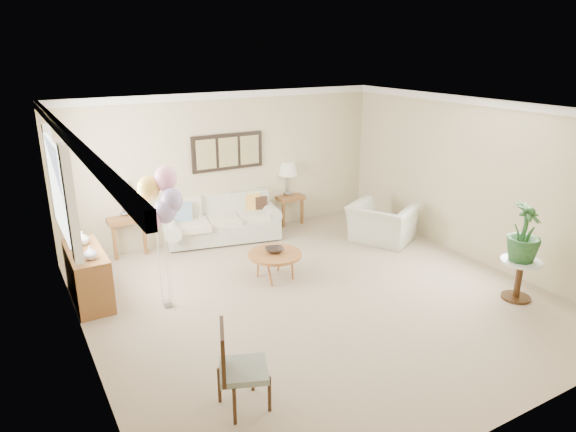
% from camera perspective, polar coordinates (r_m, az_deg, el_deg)
% --- Properties ---
extents(ground_plane, '(6.00, 6.00, 0.00)m').
position_cam_1_polar(ground_plane, '(7.30, 3.22, -9.00)').
color(ground_plane, tan).
extents(room_shell, '(6.04, 6.04, 2.60)m').
position_cam_1_polar(room_shell, '(6.72, 2.25, 3.49)').
color(room_shell, beige).
rests_on(room_shell, ground).
extents(wall_art_triptych, '(1.35, 0.06, 0.65)m').
position_cam_1_polar(wall_art_triptych, '(9.27, -6.70, 7.09)').
color(wall_art_triptych, black).
rests_on(wall_art_triptych, ground).
extents(sofa, '(2.34, 1.20, 0.81)m').
position_cam_1_polar(sofa, '(9.35, -7.40, -0.69)').
color(sofa, beige).
rests_on(sofa, ground).
extents(end_table_left, '(0.61, 0.56, 0.67)m').
position_cam_1_polar(end_table_left, '(9.00, -17.65, -0.56)').
color(end_table_left, brown).
rests_on(end_table_left, ground).
extents(end_table_right, '(0.53, 0.48, 0.58)m').
position_cam_1_polar(end_table_right, '(10.07, -0.01, 1.88)').
color(end_table_right, brown).
rests_on(end_table_right, ground).
extents(lamp_left, '(0.33, 0.33, 0.59)m').
position_cam_1_polar(lamp_left, '(8.84, -17.99, 2.87)').
color(lamp_left, gray).
rests_on(lamp_left, end_table_left).
extents(lamp_right, '(0.37, 0.37, 0.66)m').
position_cam_1_polar(lamp_right, '(9.92, -0.01, 5.17)').
color(lamp_right, gray).
rests_on(lamp_right, end_table_right).
extents(coffee_table, '(0.81, 0.81, 0.41)m').
position_cam_1_polar(coffee_table, '(7.69, -1.47, -4.36)').
color(coffee_table, '#A85E35').
rests_on(coffee_table, ground).
extents(decor_bowl, '(0.35, 0.35, 0.07)m').
position_cam_1_polar(decor_bowl, '(7.70, -1.52, -3.80)').
color(decor_bowl, black).
rests_on(decor_bowl, coffee_table).
extents(armchair, '(1.30, 1.36, 0.69)m').
position_cam_1_polar(armchair, '(9.30, 10.33, -0.78)').
color(armchair, beige).
rests_on(armchair, ground).
extents(side_table, '(0.54, 0.54, 0.58)m').
position_cam_1_polar(side_table, '(7.74, 24.37, -5.46)').
color(side_table, silver).
rests_on(side_table, ground).
extents(potted_plant, '(0.60, 0.60, 0.81)m').
position_cam_1_polar(potted_plant, '(7.54, 24.80, -1.66)').
color(potted_plant, '#16471B').
rests_on(potted_plant, side_table).
extents(accent_chair, '(0.59, 0.59, 0.93)m').
position_cam_1_polar(accent_chair, '(5.07, -5.73, -16.23)').
color(accent_chair, gray).
rests_on(accent_chair, ground).
extents(credenza, '(0.46, 1.20, 0.74)m').
position_cam_1_polar(credenza, '(7.57, -21.33, -6.18)').
color(credenza, brown).
rests_on(credenza, ground).
extents(vase_white, '(0.19, 0.19, 0.18)m').
position_cam_1_polar(vase_white, '(7.07, -21.13, -3.83)').
color(vase_white, silver).
rests_on(vase_white, credenza).
extents(vase_sage, '(0.19, 0.19, 0.19)m').
position_cam_1_polar(vase_sage, '(7.62, -21.88, -2.29)').
color(vase_sage, beige).
rests_on(vase_sage, credenza).
extents(balloon_cluster, '(0.57, 0.51, 1.92)m').
position_cam_1_polar(balloon_cluster, '(6.66, -14.02, 1.68)').
color(balloon_cluster, gray).
rests_on(balloon_cluster, ground).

